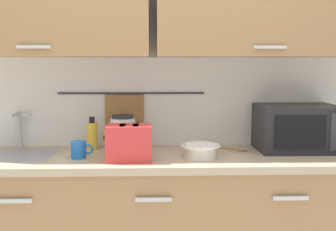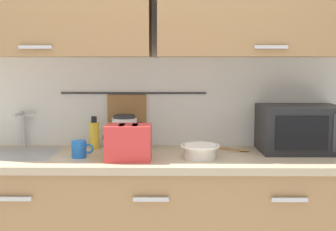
{
  "view_description": "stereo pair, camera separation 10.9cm",
  "coord_description": "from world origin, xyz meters",
  "views": [
    {
      "loc": [
        -0.0,
        -2.14,
        1.41
      ],
      "look_at": [
        0.08,
        0.33,
        1.12
      ],
      "focal_mm": 47.14,
      "sensor_mm": 36.0,
      "label": 1
    },
    {
      "loc": [
        0.11,
        -2.14,
        1.41
      ],
      "look_at": [
        0.08,
        0.33,
        1.12
      ],
      "focal_mm": 47.14,
      "sensor_mm": 36.0,
      "label": 2
    }
  ],
  "objects": [
    {
      "name": "mixing_bowl",
      "position": [
        0.26,
        0.21,
        0.94
      ],
      "size": [
        0.21,
        0.21,
        0.08
      ],
      "color": "silver",
      "rests_on": "counter_unit"
    },
    {
      "name": "toaster",
      "position": [
        -0.13,
        0.16,
        1.0
      ],
      "size": [
        0.26,
        0.17,
        0.19
      ],
      "color": "red",
      "rests_on": "counter_unit"
    },
    {
      "name": "wooden_spoon",
      "position": [
        0.46,
        0.44,
        0.91
      ],
      "size": [
        0.25,
        0.16,
        0.01
      ],
      "color": "#9E7042",
      "rests_on": "counter_unit"
    },
    {
      "name": "microwave",
      "position": [
        0.85,
        0.41,
        1.04
      ],
      "size": [
        0.46,
        0.35,
        0.27
      ],
      "color": "black",
      "rests_on": "counter_unit"
    },
    {
      "name": "counter_unit",
      "position": [
        -0.01,
        0.3,
        0.46
      ],
      "size": [
        2.53,
        0.64,
        0.9
      ],
      "color": "#997047",
      "rests_on": "ground"
    },
    {
      "name": "electric_kettle",
      "position": [
        -0.18,
        0.47,
        1.0
      ],
      "size": [
        0.23,
        0.16,
        0.21
      ],
      "color": "black",
      "rests_on": "counter_unit"
    },
    {
      "name": "dish_soap_bottle",
      "position": [
        -0.37,
        0.48,
        0.99
      ],
      "size": [
        0.06,
        0.06,
        0.2
      ],
      "color": "yellow",
      "rests_on": "counter_unit"
    },
    {
      "name": "mug_near_sink",
      "position": [
        -0.4,
        0.22,
        0.95
      ],
      "size": [
        0.12,
        0.08,
        0.09
      ],
      "color": "blue",
      "rests_on": "counter_unit"
    },
    {
      "name": "back_wall_assembly",
      "position": [
        -0.0,
        0.53,
        1.52
      ],
      "size": [
        3.7,
        0.41,
        2.5
      ],
      "color": "silver",
      "rests_on": "ground"
    },
    {
      "name": "sink_faucet",
      "position": [
        -0.82,
        0.53,
        1.04
      ],
      "size": [
        0.09,
        0.17,
        0.22
      ],
      "color": "#B2B5BA",
      "rests_on": "counter_unit"
    }
  ]
}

